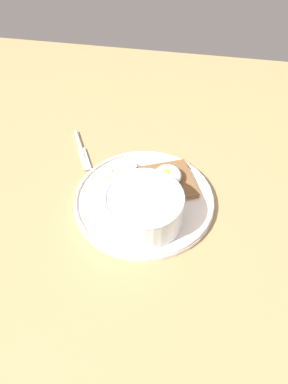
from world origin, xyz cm
name	(u,v)px	position (x,y,z in cm)	size (l,w,h in cm)	color
ground_plane	(144,206)	(0.00, 0.00, 1.00)	(120.00, 120.00, 2.00)	#988052
plate	(144,200)	(0.00, 0.00, 2.80)	(26.79, 26.79, 1.60)	silver
oatmeal_bowl	(144,208)	(-4.82, -0.87, 6.14)	(13.98, 13.98, 6.42)	white
toast_slice	(167,182)	(4.70, -3.80, 3.60)	(13.38, 13.38, 1.06)	brown
poached_egg	(167,176)	(4.62, -3.74, 5.37)	(7.68, 6.56, 2.98)	white
banana_slice_front	(132,182)	(3.43, 2.96, 3.71)	(4.21, 4.19, 1.49)	#F6E5BB
banana_slice_left	(120,178)	(4.04, 5.51, 3.80)	(4.35, 4.46, 1.84)	beige
banana_slice_back	(129,168)	(7.09, 4.33, 3.78)	(3.53, 3.36, 1.83)	#EEE8BD
banana_slice_right	(106,174)	(4.71, 8.65, 3.69)	(3.96, 3.98, 1.46)	#F5ECB9
banana_slice_inner	(117,188)	(1.32, 5.55, 3.65)	(4.30, 4.34, 1.46)	beige
banana_slice_outer	(116,170)	(6.30, 6.90, 3.58)	(4.35, 4.40, 1.41)	#F6E5BE
knife	(81,150)	(12.35, 16.07, 2.40)	(12.26, 7.23, 0.80)	silver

